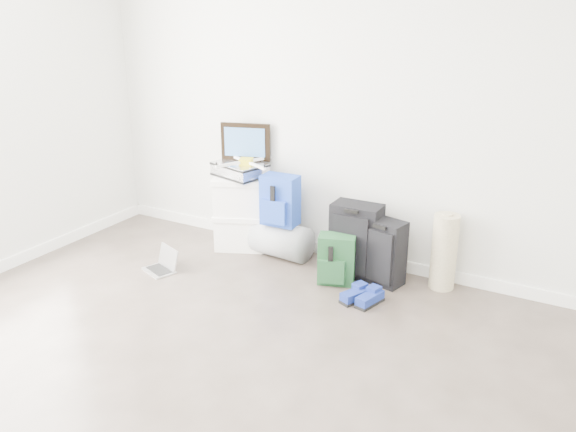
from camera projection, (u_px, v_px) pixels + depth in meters
The scene contains 14 objects.
ground at pixel (135, 411), 3.42m from camera, with size 5.00×5.00×0.00m, color #3A312A.
room_envelope at pixel (106, 103), 2.84m from camera, with size 4.52×5.02×2.71m.
boxes_stack at pixel (241, 212), 5.54m from camera, with size 0.58×0.54×0.67m.
briefcase at pixel (240, 170), 5.40m from camera, with size 0.44×0.32×0.13m, color #B2B2B7.
painting at pixel (245, 142), 5.40m from camera, with size 0.44×0.16×0.34m.
drone at pixel (246, 161), 5.32m from camera, with size 0.56×0.56×0.05m.
duffel_bag at pixel (281, 240), 5.37m from camera, with size 0.32×0.32×0.51m, color gray.
blue_backpack at pixel (280, 201), 5.22m from camera, with size 0.32×0.24×0.44m.
large_suitcase at pixel (356, 240), 4.97m from camera, with size 0.40×0.27×0.62m.
green_backpack at pixel (336, 260), 4.87m from camera, with size 0.33×0.29×0.41m.
carry_on at pixel (383, 252), 4.85m from camera, with size 0.37×0.29×0.53m.
shoes at pixel (363, 298), 4.60m from camera, with size 0.29×0.27×0.09m.
rolled_rug at pixel (444, 252), 4.75m from camera, with size 0.20×0.20×0.61m, color tan.
laptop at pixel (163, 265), 5.14m from camera, with size 0.32×0.28×0.19m.
Camera 1 is at (2.14, -2.05, 2.20)m, focal length 38.00 mm.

